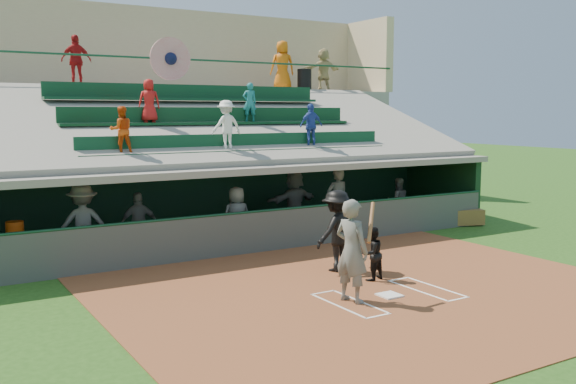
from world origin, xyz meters
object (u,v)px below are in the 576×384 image
batter_at_plate (352,250)px  water_cooler (15,230)px  white_table (14,255)px  trash_bin (304,80)px  home_plate (389,295)px  catcher (372,254)px

batter_at_plate → water_cooler: batter_at_plate is taller
white_table → trash_bin: (12.07, 6.18, 4.62)m
home_plate → trash_bin: size_ratio=0.50×
home_plate → trash_bin: trash_bin is taller
water_cooler → batter_at_plate: bearing=-49.4°
home_plate → batter_at_plate: 1.36m
white_table → water_cooler: size_ratio=2.07×
home_plate → catcher: (0.47, 1.17, 0.58)m
catcher → water_cooler: catcher is taller
water_cooler → trash_bin: trash_bin is taller
white_table → catcher: bearing=-58.7°
batter_at_plate → home_plate: bearing=-6.3°
home_plate → catcher: 1.39m
catcher → white_table: bearing=-49.2°
home_plate → batter_at_plate: (-0.90, 0.10, 1.01)m
catcher → trash_bin: size_ratio=1.39×
white_table → trash_bin: trash_bin is taller
trash_bin → catcher: bearing=-115.7°
water_cooler → trash_bin: 14.09m
white_table → water_cooler: water_cooler is taller
catcher → batter_at_plate: bearing=26.0°
home_plate → catcher: catcher is taller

